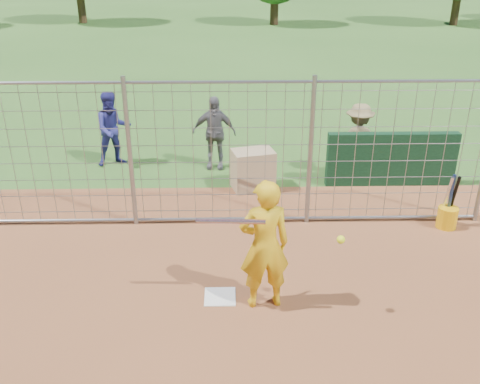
{
  "coord_description": "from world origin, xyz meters",
  "views": [
    {
      "loc": [
        0.14,
        -6.33,
        4.44
      ],
      "look_at": [
        0.3,
        0.8,
        1.15
      ],
      "focal_mm": 40.0,
      "sensor_mm": 36.0,
      "label": 1
    }
  ],
  "objects_px": {
    "bystander_a": "(113,129)",
    "batter": "(264,245)",
    "bucket_with_bats": "(448,214)",
    "equipment_bin": "(253,170)",
    "bystander_b": "(214,133)",
    "bystander_c": "(358,141)"
  },
  "relations": [
    {
      "from": "bystander_a",
      "to": "batter",
      "type": "bearing_deg",
      "value": -83.58
    },
    {
      "from": "bucket_with_bats",
      "to": "equipment_bin",
      "type": "bearing_deg",
      "value": 152.4
    },
    {
      "from": "bystander_b",
      "to": "bystander_c",
      "type": "bearing_deg",
      "value": -6.04
    },
    {
      "from": "bystander_a",
      "to": "bucket_with_bats",
      "type": "distance_m",
      "value": 7.01
    },
    {
      "from": "bystander_c",
      "to": "batter",
      "type": "bearing_deg",
      "value": 67.04
    },
    {
      "from": "batter",
      "to": "bystander_c",
      "type": "relative_size",
      "value": 1.17
    },
    {
      "from": "bystander_a",
      "to": "bucket_with_bats",
      "type": "height_order",
      "value": "bystander_a"
    },
    {
      "from": "bystander_c",
      "to": "equipment_bin",
      "type": "bearing_deg",
      "value": 18.46
    },
    {
      "from": "batter",
      "to": "bystander_a",
      "type": "bearing_deg",
      "value": -69.18
    },
    {
      "from": "bystander_a",
      "to": "bystander_c",
      "type": "height_order",
      "value": "bystander_a"
    },
    {
      "from": "bystander_a",
      "to": "bystander_b",
      "type": "height_order",
      "value": "bystander_a"
    },
    {
      "from": "equipment_bin",
      "to": "batter",
      "type": "bearing_deg",
      "value": -104.51
    },
    {
      "from": "bystander_a",
      "to": "bystander_b",
      "type": "xyz_separation_m",
      "value": [
        2.2,
        -0.25,
        -0.02
      ]
    },
    {
      "from": "batter",
      "to": "bystander_a",
      "type": "height_order",
      "value": "batter"
    },
    {
      "from": "equipment_bin",
      "to": "bucket_with_bats",
      "type": "relative_size",
      "value": 0.82
    },
    {
      "from": "bystander_b",
      "to": "bystander_c",
      "type": "xyz_separation_m",
      "value": [
        2.98,
        -0.56,
        -0.01
      ]
    },
    {
      "from": "bystander_b",
      "to": "bucket_with_bats",
      "type": "height_order",
      "value": "bystander_b"
    },
    {
      "from": "batter",
      "to": "bucket_with_bats",
      "type": "bearing_deg",
      "value": -156.32
    },
    {
      "from": "batter",
      "to": "bystander_b",
      "type": "relative_size",
      "value": 1.15
    },
    {
      "from": "batter",
      "to": "bucket_with_bats",
      "type": "distance_m",
      "value": 3.97
    },
    {
      "from": "bystander_b",
      "to": "batter",
      "type": "bearing_deg",
      "value": -76.57
    },
    {
      "from": "bystander_a",
      "to": "bystander_c",
      "type": "relative_size",
      "value": 1.04
    }
  ]
}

